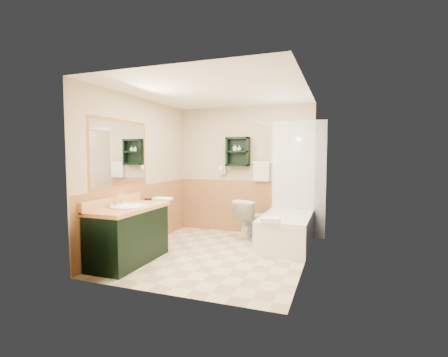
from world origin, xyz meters
TOP-DOWN VIEW (x-y plane):
  - floor at (0.00, 0.00)m, footprint 3.00×3.00m
  - back_wall at (0.00, 1.52)m, footprint 2.60×0.04m
  - left_wall at (-1.32, 0.00)m, footprint 0.04×3.00m
  - right_wall at (1.32, 0.00)m, footprint 0.04×3.00m
  - ceiling at (0.00, 0.00)m, footprint 2.60×3.00m
  - wainscot_left at (-1.29, 0.00)m, footprint 2.98×2.98m
  - wainscot_back at (0.00, 1.49)m, footprint 2.58×2.58m
  - mirror_frame at (-1.27, -0.55)m, footprint 1.30×1.30m
  - mirror_glass at (-1.27, -0.55)m, footprint 1.20×1.20m
  - tile_right at (1.28, 0.75)m, footprint 1.50×1.50m
  - tile_back at (1.03, 1.48)m, footprint 0.95×0.95m
  - tile_accent at (1.27, 0.75)m, footprint 1.50×1.50m
  - wall_shelf at (-0.10, 1.41)m, footprint 0.45×0.15m
  - hair_dryer at (-0.40, 1.43)m, footprint 0.10×0.24m
  - towel_bar at (0.35, 1.45)m, footprint 0.40×0.06m
  - curtain_rod at (0.53, 0.75)m, footprint 0.03×1.60m
  - shower_curtain at (0.53, 0.92)m, footprint 1.05×1.05m
  - vanity at (-0.99, -0.75)m, footprint 0.59×1.22m
  - bathtub at (0.93, 0.84)m, footprint 0.77×1.50m
  - toilet at (0.27, 1.09)m, footprint 0.61×0.80m
  - counter_towel at (-0.89, -0.01)m, footprint 0.26×0.20m
  - vanity_book at (-1.16, 0.04)m, footprint 0.18×0.07m
  - tub_towel at (0.80, 0.16)m, footprint 0.26×0.22m
  - soap_bottle_a at (-0.15, 1.40)m, footprint 0.08×0.13m
  - soap_bottle_b at (-0.07, 1.40)m, footprint 0.11×0.12m

SIDE VIEW (x-z plane):
  - floor at x=0.00m, z-range 0.00..0.00m
  - bathtub at x=0.93m, z-range 0.00..0.51m
  - toilet at x=0.27m, z-range 0.00..0.70m
  - vanity at x=-0.99m, z-range 0.00..0.78m
  - wainscot_left at x=-1.29m, z-range 0.00..1.00m
  - wainscot_back at x=0.00m, z-range 0.00..1.00m
  - tub_towel at x=0.80m, z-range 0.51..0.58m
  - counter_towel at x=-0.89m, z-range 0.78..0.82m
  - vanity_book at x=-1.16m, z-range 0.78..1.02m
  - tile_right at x=1.28m, z-range 0.00..2.10m
  - tile_back at x=1.03m, z-range 0.00..2.10m
  - shower_curtain at x=0.53m, z-range 0.30..2.00m
  - back_wall at x=0.00m, z-range 0.00..2.40m
  - left_wall at x=-1.32m, z-range 0.00..2.40m
  - right_wall at x=1.32m, z-range 0.00..2.40m
  - hair_dryer at x=-0.40m, z-range 1.11..1.29m
  - towel_bar at x=0.35m, z-range 1.15..1.55m
  - mirror_frame at x=-1.27m, z-range 1.00..2.00m
  - mirror_glass at x=-1.27m, z-range 1.05..1.95m
  - wall_shelf at x=-0.10m, z-range 1.27..1.83m
  - soap_bottle_a at x=-0.15m, z-range 1.56..1.62m
  - soap_bottle_b at x=-0.07m, z-range 1.56..1.64m
  - tile_accent at x=1.27m, z-range 1.85..1.95m
  - curtain_rod at x=0.53m, z-range 1.98..2.02m
  - ceiling at x=0.00m, z-range 2.40..2.44m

